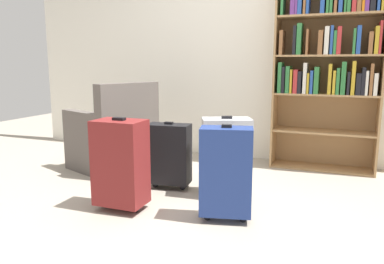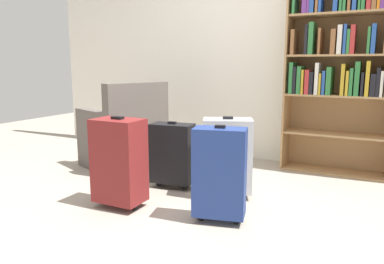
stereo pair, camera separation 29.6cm
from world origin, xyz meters
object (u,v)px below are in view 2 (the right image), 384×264
Objects in this scene: mug at (161,170)px; suitcase_silver at (227,156)px; armchair at (125,137)px; suitcase_navy_blue at (220,173)px; suitcase_black at (172,153)px; suitcase_dark_red at (119,161)px; bookshelf at (343,60)px.

mug is 0.90m from suitcase_silver.
suitcase_navy_blue is (1.46, -0.84, 0.04)m from armchair.
armchair reaches higher than mug.
suitcase_navy_blue reaches higher than suitcase_black.
armchair reaches higher than suitcase_dark_red.
suitcase_black is 0.82m from suitcase_navy_blue.
suitcase_black is at bearing -42.14° from mug.
armchair is 1.29× the size of suitcase_dark_red.
suitcase_navy_blue reaches higher than suitcase_silver.
armchair is at bearing 125.68° from suitcase_dark_red.
suitcase_silver is (0.52, 0.00, 0.04)m from suitcase_black.
bookshelf reaches higher than suitcase_black.
suitcase_navy_blue is (-0.56, -1.65, -0.76)m from bookshelf.
armchair is 7.50× the size of mug.
suitcase_silver is (-0.14, 0.49, -0.01)m from suitcase_navy_blue.
suitcase_black is at bearing 143.55° from suitcase_navy_blue.
suitcase_dark_red is (-1.34, -1.75, -0.75)m from bookshelf.
armchair is 0.58m from mug.
suitcase_silver is (0.64, 0.58, -0.02)m from suitcase_dark_red.
suitcase_silver is at bearing -15.16° from armchair.
armchair is 1.32× the size of suitcase_navy_blue.
bookshelf is at bearing 43.61° from suitcase_black.
mug is 0.20× the size of suitcase_black.
armchair is 0.87m from suitcase_black.
mug is at bearing 137.86° from suitcase_black.
bookshelf reaches higher than mug.
suitcase_navy_blue is (0.66, -0.49, 0.04)m from suitcase_black.
bookshelf is at bearing 30.67° from mug.
suitcase_dark_red reaches higher than suitcase_navy_blue.
armchair is at bearing 169.69° from mug.
bookshelf is 3.24× the size of suitcase_black.
mug is (0.50, -0.09, -0.27)m from armchair.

